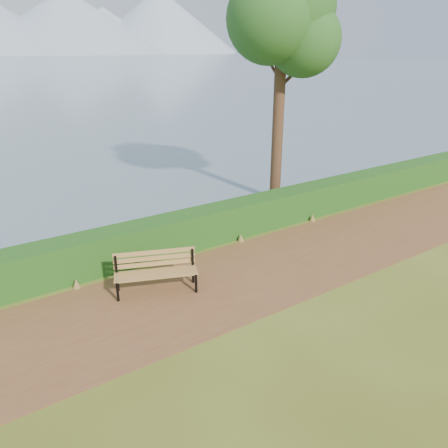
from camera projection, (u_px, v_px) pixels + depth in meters
ground at (237, 286)px, 10.43m from camera, size 140.00×140.00×0.00m
path at (230, 281)px, 10.65m from camera, size 40.00×3.40×0.01m
hedge at (183, 232)px, 12.24m from camera, size 32.00×0.85×1.00m
bench at (156, 269)px, 10.08m from camera, size 1.96×1.20×0.95m
tree at (283, 13)px, 14.00m from camera, size 4.26×3.52×8.48m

